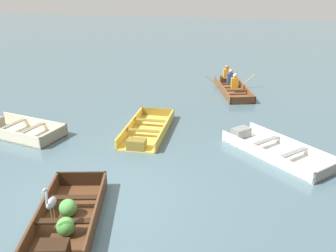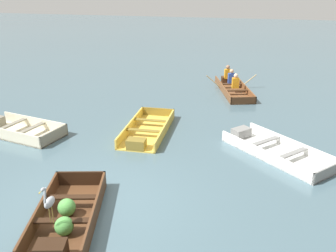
{
  "view_description": "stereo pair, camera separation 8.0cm",
  "coord_description": "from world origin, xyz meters",
  "views": [
    {
      "loc": [
        3.04,
        -6.51,
        4.69
      ],
      "look_at": [
        0.8,
        4.04,
        0.35
      ],
      "focal_mm": 40.0,
      "sensor_mm": 36.0,
      "label": 1
    },
    {
      "loc": [
        3.11,
        -6.49,
        4.69
      ],
      "look_at": [
        0.8,
        4.04,
        0.35
      ],
      "focal_mm": 40.0,
      "sensor_mm": 36.0,
      "label": 2
    }
  ],
  "objects": [
    {
      "name": "dinghy_dark_varnish_foreground",
      "position": [
        -0.24,
        -0.8,
        0.16
      ],
      "size": [
        1.77,
        2.95,
        0.41
      ],
      "color": "#4C2D19",
      "rests_on": "ground"
    },
    {
      "name": "skiff_cream_mid_moored",
      "position": [
        -3.9,
        3.23,
        0.13
      ],
      "size": [
        2.88,
        1.78,
        0.38
      ],
      "color": "beige",
      "rests_on": "ground"
    },
    {
      "name": "skiff_yellow_far_moored",
      "position": [
        0.09,
        4.09,
        0.11
      ],
      "size": [
        1.24,
        3.01,
        0.32
      ],
      "color": "#E5BC47",
      "rests_on": "ground"
    },
    {
      "name": "rowboat_wooden_brown_with_crew",
      "position": [
        2.48,
        9.57,
        0.19
      ],
      "size": [
        2.22,
        3.55,
        0.88
      ],
      "color": "brown",
      "rests_on": "ground"
    },
    {
      "name": "ground_plane",
      "position": [
        0.0,
        0.0,
        0.0
      ],
      "size": [
        80.0,
        80.0,
        0.0
      ],
      "primitive_type": "plane",
      "color": "#47606B"
    },
    {
      "name": "skiff_white_near_moored",
      "position": [
        3.98,
        3.52,
        0.1
      ],
      "size": [
        3.21,
        3.11,
        0.32
      ],
      "color": "white",
      "rests_on": "ground"
    },
    {
      "name": "heron_on_dinghy",
      "position": [
        -0.25,
        -1.3,
        0.88
      ],
      "size": [
        0.15,
        0.45,
        0.84
      ],
      "color": "olive",
      "rests_on": "dinghy_dark_varnish_foreground"
    }
  ]
}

